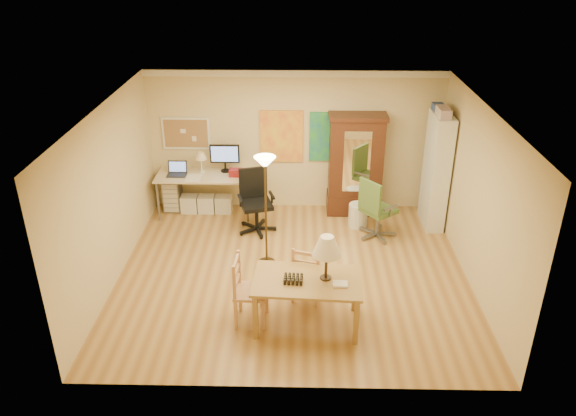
{
  "coord_description": "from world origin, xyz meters",
  "views": [
    {
      "loc": [
        0.09,
        -7.58,
        4.89
      ],
      "look_at": [
        -0.08,
        0.3,
        1.02
      ],
      "focal_mm": 35.0,
      "sensor_mm": 36.0,
      "label": 1
    }
  ],
  "objects_px": {
    "dining_table": "(314,270)",
    "office_chair_black": "(256,215)",
    "computer_desk": "(207,189)",
    "office_chair_green": "(376,222)",
    "bookshelf": "(436,171)",
    "armoire": "(355,171)"
  },
  "relations": [
    {
      "from": "computer_desk",
      "to": "office_chair_green",
      "type": "height_order",
      "value": "computer_desk"
    },
    {
      "from": "office_chair_black",
      "to": "armoire",
      "type": "bearing_deg",
      "value": 23.16
    },
    {
      "from": "armoire",
      "to": "bookshelf",
      "type": "relative_size",
      "value": 0.93
    },
    {
      "from": "dining_table",
      "to": "armoire",
      "type": "height_order",
      "value": "armoire"
    },
    {
      "from": "office_chair_black",
      "to": "bookshelf",
      "type": "bearing_deg",
      "value": 6.03
    },
    {
      "from": "dining_table",
      "to": "office_chair_black",
      "type": "height_order",
      "value": "dining_table"
    },
    {
      "from": "computer_desk",
      "to": "office_chair_black",
      "type": "height_order",
      "value": "computer_desk"
    },
    {
      "from": "computer_desk",
      "to": "office_chair_black",
      "type": "relative_size",
      "value": 1.55
    },
    {
      "from": "dining_table",
      "to": "bookshelf",
      "type": "bearing_deg",
      "value": 53.74
    },
    {
      "from": "office_chair_black",
      "to": "bookshelf",
      "type": "distance_m",
      "value": 3.33
    },
    {
      "from": "office_chair_black",
      "to": "office_chair_green",
      "type": "bearing_deg",
      "value": -5.69
    },
    {
      "from": "office_chair_green",
      "to": "bookshelf",
      "type": "bearing_deg",
      "value": 26.95
    },
    {
      "from": "office_chair_green",
      "to": "bookshelf",
      "type": "height_order",
      "value": "bookshelf"
    },
    {
      "from": "armoire",
      "to": "bookshelf",
      "type": "height_order",
      "value": "bookshelf"
    },
    {
      "from": "dining_table",
      "to": "armoire",
      "type": "distance_m",
      "value": 3.6
    },
    {
      "from": "computer_desk",
      "to": "office_chair_green",
      "type": "relative_size",
      "value": 1.58
    },
    {
      "from": "dining_table",
      "to": "bookshelf",
      "type": "distance_m",
      "value": 3.8
    },
    {
      "from": "office_chair_green",
      "to": "armoire",
      "type": "distance_m",
      "value": 1.18
    },
    {
      "from": "dining_table",
      "to": "office_chair_green",
      "type": "distance_m",
      "value": 2.82
    },
    {
      "from": "computer_desk",
      "to": "office_chair_black",
      "type": "distance_m",
      "value": 1.23
    },
    {
      "from": "computer_desk",
      "to": "office_chair_green",
      "type": "distance_m",
      "value": 3.27
    },
    {
      "from": "office_chair_green",
      "to": "computer_desk",
      "type": "bearing_deg",
      "value": 163.68
    }
  ]
}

